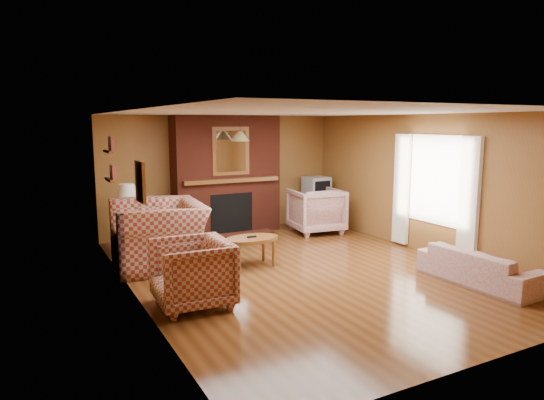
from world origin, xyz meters
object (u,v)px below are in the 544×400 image
plaid_loveseat (158,234)px  tv_stand (316,211)px  side_table (129,236)px  crt_tv (316,187)px  fireplace (227,176)px  table_lamp (127,200)px  plaid_armchair (192,273)px  floral_sofa (480,266)px  coffee_table (252,241)px  floral_armchair (316,210)px

plaid_loveseat → tv_stand: (3.90, 1.42, -0.19)m
side_table → plaid_loveseat: bearing=-76.8°
crt_tv → fireplace: bearing=174.7°
table_lamp → plaid_armchair: bearing=-87.2°
fireplace → side_table: fireplace is taller
floral_sofa → coffee_table: 3.36m
floral_sofa → coffee_table: (-2.47, 2.27, 0.16)m
table_lamp → tv_stand: (4.15, 0.35, -0.61)m
side_table → crt_tv: size_ratio=1.11×
plaid_loveseat → side_table: (-0.25, 1.07, -0.23)m
fireplace → floral_sofa: size_ratio=1.40×
coffee_table → floral_armchair: bearing=35.3°
floral_armchair → side_table: bearing=4.5°
side_table → crt_tv: 4.20m
plaid_armchair → tv_stand: 5.23m
crt_tv → floral_armchair: bearing=-123.5°
table_lamp → coffee_table: bearing=-50.2°
floral_armchair → plaid_loveseat: bearing=21.5°
fireplace → floral_armchair: (1.65, -0.80, -0.72)m
floral_sofa → side_table: side_table is taller
crt_tv → table_lamp: bearing=-175.3°
plaid_loveseat → fireplace: bearing=136.3°
coffee_table → plaid_loveseat: bearing=149.1°
fireplace → crt_tv: fireplace is taller
plaid_armchair → floral_armchair: size_ratio=0.91×
fireplace → floral_sofa: 5.10m
coffee_table → crt_tv: (2.62, 2.18, 0.44)m
fireplace → side_table: 2.35m
plaid_armchair → tv_stand: bearing=132.7°
fireplace → tv_stand: size_ratio=3.86×
tv_stand → crt_tv: size_ratio=1.24×
side_table → table_lamp: 0.64m
floral_sofa → floral_armchair: size_ratio=1.70×
plaid_loveseat → plaid_armchair: (-0.10, -1.96, -0.09)m
plaid_loveseat → crt_tv: size_ratio=3.11×
floral_sofa → side_table: bearing=42.0°
plaid_loveseat → crt_tv: crt_tv is taller
crt_tv → plaid_loveseat: bearing=-160.1°
plaid_armchair → plaid_loveseat: bearing=179.6°
plaid_loveseat → table_lamp: size_ratio=2.39×
floral_sofa → floral_armchair: 3.85m
coffee_table → table_lamp: 2.44m
plaid_loveseat → tv_stand: bearing=115.3°
coffee_table → side_table: 2.39m
table_lamp → floral_sofa: bearing=-45.7°
plaid_loveseat → plaid_armchair: bearing=2.4°
plaid_loveseat → table_lamp: (-0.25, 1.07, 0.41)m
plaid_loveseat → plaid_armchair: plaid_loveseat is taller
fireplace → tv_stand: 2.24m
plaid_loveseat → coffee_table: bearing=64.5°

